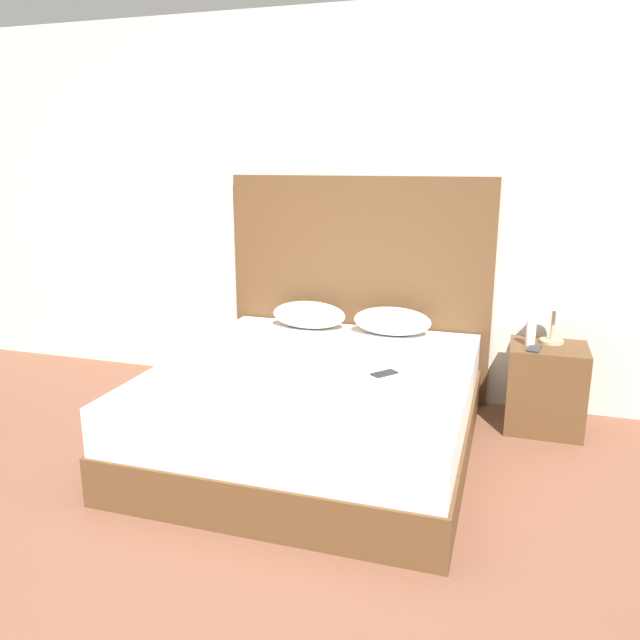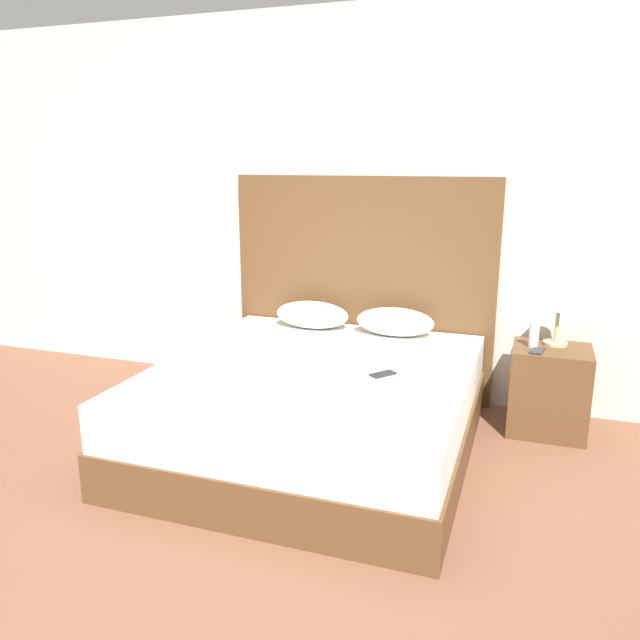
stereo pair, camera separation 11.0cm
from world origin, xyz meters
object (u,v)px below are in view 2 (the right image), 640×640
object	(u,v)px
phone_on_bed	(383,374)
bed	(315,408)
nightstand	(549,390)
table_lamp	(559,300)
phone_on_nightstand	(537,351)

from	to	relation	value
phone_on_bed	bed	bearing A→B (deg)	175.74
nightstand	bed	bearing A→B (deg)	-151.43
phone_on_bed	nightstand	size ratio (longest dim) A/B	0.29
bed	table_lamp	size ratio (longest dim) A/B	5.05
phone_on_nightstand	table_lamp	bearing A→B (deg)	60.27
bed	nightstand	bearing A→B (deg)	28.57
phone_on_bed	table_lamp	distance (m)	1.27
table_lamp	phone_on_nightstand	distance (m)	0.36
bed	phone_on_bed	xyz separation A→B (m)	(0.42, -0.03, 0.27)
bed	nightstand	world-z (taller)	nightstand
phone_on_bed	phone_on_nightstand	size ratio (longest dim) A/B	1.01
phone_on_bed	table_lamp	bearing A→B (deg)	42.31
nightstand	phone_on_bed	bearing A→B (deg)	-140.22
table_lamp	phone_on_bed	bearing A→B (deg)	-137.69
table_lamp	phone_on_nightstand	size ratio (longest dim) A/B	2.43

